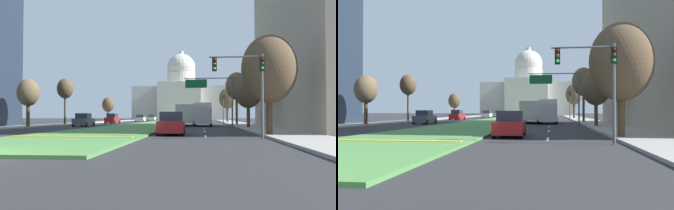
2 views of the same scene
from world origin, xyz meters
The scene contains 24 objects.
ground_plane centered at (0.00, 62.23, 0.00)m, with size 273.83×273.83×0.00m, color #2B2B2D.
grass_median centered at (0.00, 56.01, 0.07)m, with size 8.51×112.02×0.14m, color #4C8442.
median_curb_nose centered at (0.00, 10.00, 0.16)m, with size 7.66×0.50×0.04m, color gold.
lane_dashes_right centered at (8.17, 37.98, 0.00)m, with size 0.16×51.10×0.01m.
sidewalk_left centered at (-14.09, 49.79, 0.07)m, with size 4.00×112.02×0.15m, color #9E9991.
sidewalk_right centered at (14.09, 49.79, 0.07)m, with size 4.00×112.02×0.15m, color #9E9991.
capitol_building centered at (0.00, 123.59, 8.11)m, with size 33.95×23.08×25.74m.
traffic_light_near_right centered at (10.75, 11.04, 3.80)m, with size 3.34×0.35×5.20m.
traffic_light_far_right centered at (11.59, 51.97, 3.31)m, with size 0.28×0.35×5.20m.
overhead_guide_sign centered at (9.41, 35.72, 4.68)m, with size 6.29×0.20×6.50m.
street_tree_right_near centered at (12.63, 14.50, 4.69)m, with size 3.85×3.85×7.12m.
street_tree_left_mid centered at (-12.77, 30.09, 4.14)m, with size 2.60×2.60×5.83m.
street_tree_right_mid centered at (13.08, 29.80, 4.13)m, with size 3.02×3.02×6.05m.
street_tree_left_far centered at (-13.53, 43.71, 5.66)m, with size 2.54×2.54×7.31m.
street_tree_right_far centered at (13.09, 43.75, 5.86)m, with size 3.33×3.33×7.99m.
street_tree_left_distant centered at (-12.63, 66.38, 3.84)m, with size 2.60×2.60×5.49m.
street_tree_right_distant centered at (13.23, 66.31, 5.07)m, with size 3.52×3.52×7.31m.
sedan_lead_stopped centered at (5.67, 15.64, 0.81)m, with size 2.07×4.45×1.73m.
sedan_midblock centered at (-7.85, 35.82, 0.82)m, with size 1.90×4.30×1.77m.
sedan_distant centered at (-8.38, 53.48, 0.86)m, with size 2.01×4.48×1.85m.
sedan_far_horizon centered at (-6.04, 70.10, 0.80)m, with size 1.98×4.20×1.70m.
sedan_very_far centered at (-5.79, 86.94, 0.80)m, with size 1.87×4.22×1.71m.
box_truck_delivery centered at (8.02, 38.65, 1.68)m, with size 2.40×6.40×3.20m.
city_bus centered at (5.67, 41.68, 1.77)m, with size 2.62×11.00×2.95m.
Camera 1 is at (7.97, -11.40, 1.42)m, focal length 38.81 mm.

